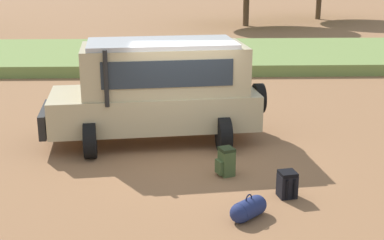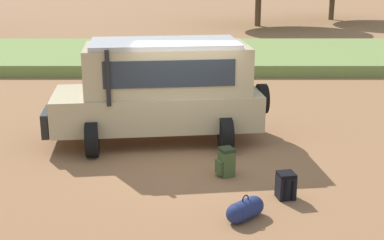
{
  "view_description": "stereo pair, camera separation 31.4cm",
  "coord_description": "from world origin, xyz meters",
  "px_view_note": "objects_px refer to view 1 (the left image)",
  "views": [
    {
      "loc": [
        -0.24,
        -11.25,
        4.31
      ],
      "look_at": [
        0.09,
        -0.41,
        1.0
      ],
      "focal_mm": 50.0,
      "sensor_mm": 36.0,
      "label": 1
    },
    {
      "loc": [
        0.08,
        -11.26,
        4.31
      ],
      "look_at": [
        0.09,
        -0.41,
        1.0
      ],
      "focal_mm": 50.0,
      "sensor_mm": 36.0,
      "label": 2
    }
  ],
  "objects_px": {
    "backpack_beside_front_wheel": "(287,184)",
    "duffel_bag_low_black_case": "(248,209)",
    "safari_vehicle": "(158,89)",
    "backpack_cluster_center": "(226,162)"
  },
  "relations": [
    {
      "from": "backpack_beside_front_wheel",
      "to": "safari_vehicle",
      "type": "bearing_deg",
      "value": 126.74
    },
    {
      "from": "safari_vehicle",
      "to": "backpack_beside_front_wheel",
      "type": "bearing_deg",
      "value": -53.26
    },
    {
      "from": "safari_vehicle",
      "to": "duffel_bag_low_black_case",
      "type": "distance_m",
      "value": 4.62
    },
    {
      "from": "backpack_beside_front_wheel",
      "to": "duffel_bag_low_black_case",
      "type": "xyz_separation_m",
      "value": [
        -0.83,
        -0.85,
        -0.07
      ]
    },
    {
      "from": "safari_vehicle",
      "to": "duffel_bag_low_black_case",
      "type": "relative_size",
      "value": 7.99
    },
    {
      "from": "duffel_bag_low_black_case",
      "to": "backpack_cluster_center",
      "type": "bearing_deg",
      "value": 96.33
    },
    {
      "from": "backpack_beside_front_wheel",
      "to": "duffel_bag_low_black_case",
      "type": "bearing_deg",
      "value": -134.47
    },
    {
      "from": "safari_vehicle",
      "to": "backpack_cluster_center",
      "type": "distance_m",
      "value": 2.85
    },
    {
      "from": "backpack_cluster_center",
      "to": "duffel_bag_low_black_case",
      "type": "relative_size",
      "value": 0.87
    },
    {
      "from": "backpack_beside_front_wheel",
      "to": "duffel_bag_low_black_case",
      "type": "relative_size",
      "value": 0.74
    }
  ]
}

